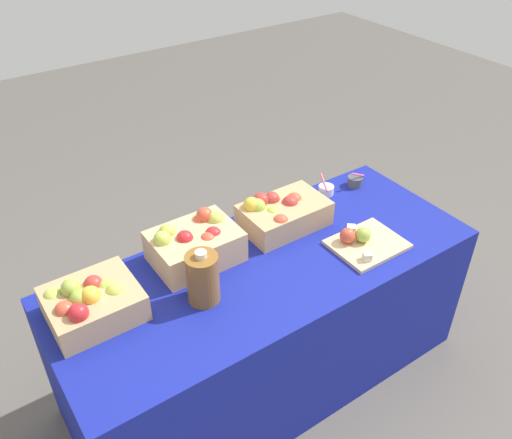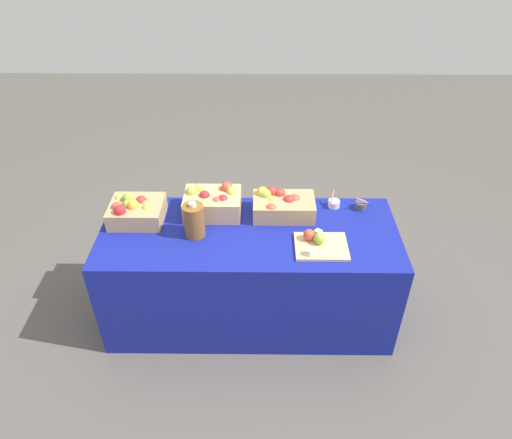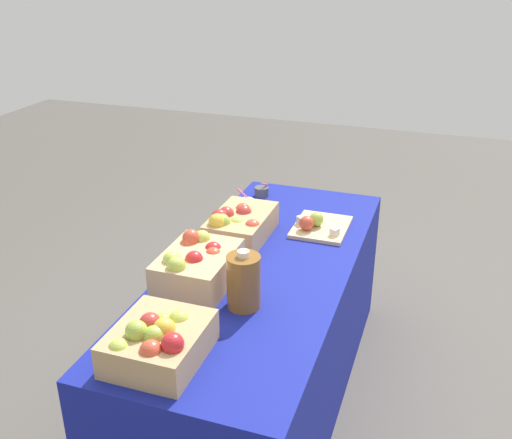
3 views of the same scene
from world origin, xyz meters
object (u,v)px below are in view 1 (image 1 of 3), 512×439
(apple_crate_right, at_px, (281,213))
(cutting_board_front, at_px, (363,241))
(apple_crate_middle, at_px, (195,243))
(cider_jug, at_px, (203,278))
(apple_crate_left, at_px, (91,302))
(sample_bowl_mid, at_px, (355,181))
(sample_bowl_near, at_px, (326,190))

(apple_crate_right, relative_size, cutting_board_front, 1.26)
(apple_crate_middle, bearing_deg, cider_jug, -112.12)
(apple_crate_left, distance_m, apple_crate_middle, 0.50)
(apple_crate_left, bearing_deg, sample_bowl_mid, 5.19)
(apple_crate_right, height_order, sample_bowl_near, apple_crate_right)
(sample_bowl_mid, bearing_deg, apple_crate_left, -174.81)
(cutting_board_front, distance_m, sample_bowl_mid, 0.52)
(sample_bowl_mid, distance_m, cider_jug, 1.13)
(apple_crate_left, height_order, apple_crate_middle, apple_crate_middle)
(cutting_board_front, bearing_deg, cider_jug, 171.87)
(apple_crate_middle, height_order, cider_jug, cider_jug)
(apple_crate_middle, bearing_deg, cutting_board_front, -27.41)
(apple_crate_left, height_order, cutting_board_front, apple_crate_left)
(sample_bowl_mid, bearing_deg, apple_crate_middle, -176.82)
(sample_bowl_near, xyz_separation_m, sample_bowl_mid, (0.18, -0.02, 0.00))
(apple_crate_middle, bearing_deg, apple_crate_right, -1.43)
(apple_crate_right, xyz_separation_m, cutting_board_front, (0.21, -0.33, -0.05))
(cutting_board_front, relative_size, sample_bowl_near, 3.05)
(sample_bowl_near, bearing_deg, cutting_board_front, -108.69)
(cutting_board_front, relative_size, cider_jug, 1.33)
(sample_bowl_near, relative_size, cider_jug, 0.44)
(sample_bowl_near, bearing_deg, apple_crate_left, -173.06)
(sample_bowl_mid, bearing_deg, apple_crate_right, -172.94)
(apple_crate_left, bearing_deg, cutting_board_front, -12.90)
(apple_crate_middle, distance_m, cider_jug, 0.26)
(apple_crate_right, height_order, cutting_board_front, apple_crate_right)
(apple_crate_left, xyz_separation_m, apple_crate_right, (0.95, 0.07, 0.00))
(cutting_board_front, bearing_deg, apple_crate_left, 167.10)
(apple_crate_left, relative_size, apple_crate_middle, 0.92)
(cutting_board_front, relative_size, sample_bowl_mid, 3.31)
(apple_crate_right, bearing_deg, cutting_board_front, -57.51)
(apple_crate_right, distance_m, sample_bowl_mid, 0.54)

